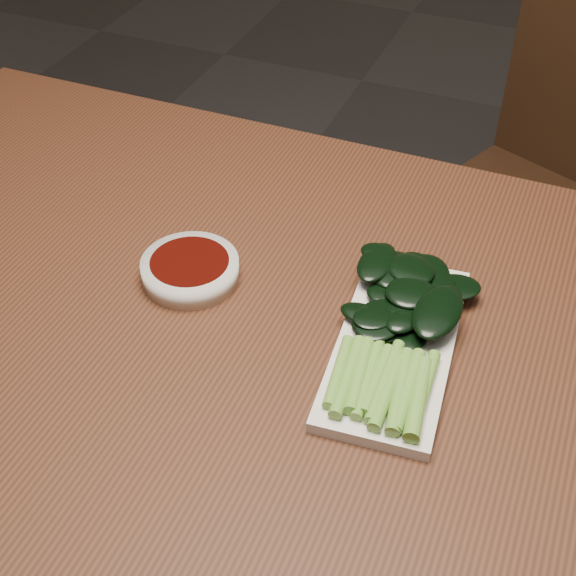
{
  "coord_description": "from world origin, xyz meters",
  "views": [
    {
      "loc": [
        0.23,
        -0.58,
        1.37
      ],
      "look_at": [
        -0.04,
        0.06,
        0.76
      ],
      "focal_mm": 50.0,
      "sensor_mm": 36.0,
      "label": 1
    }
  ],
  "objects_px": {
    "table": "(298,379)",
    "sauce_bowl": "(190,269)",
    "chair_far": "(559,192)",
    "serving_plate": "(395,346)",
    "gai_lan": "(401,316)"
  },
  "relations": [
    {
      "from": "table",
      "to": "sauce_bowl",
      "type": "bearing_deg",
      "value": 165.7
    },
    {
      "from": "gai_lan",
      "to": "table",
      "type": "bearing_deg",
      "value": -155.5
    },
    {
      "from": "chair_far",
      "to": "sauce_bowl",
      "type": "distance_m",
      "value": 0.89
    },
    {
      "from": "sauce_bowl",
      "to": "serving_plate",
      "type": "bearing_deg",
      "value": -4.56
    },
    {
      "from": "table",
      "to": "gai_lan",
      "type": "xyz_separation_m",
      "value": [
        0.1,
        0.05,
        0.1
      ]
    },
    {
      "from": "chair_far",
      "to": "gai_lan",
      "type": "bearing_deg",
      "value": -75.7
    },
    {
      "from": "table",
      "to": "gai_lan",
      "type": "distance_m",
      "value": 0.15
    },
    {
      "from": "chair_far",
      "to": "sauce_bowl",
      "type": "bearing_deg",
      "value": -92.85
    },
    {
      "from": "table",
      "to": "serving_plate",
      "type": "distance_m",
      "value": 0.13
    },
    {
      "from": "table",
      "to": "chair_far",
      "type": "bearing_deg",
      "value": 74.67
    },
    {
      "from": "table",
      "to": "gai_lan",
      "type": "bearing_deg",
      "value": 24.5
    },
    {
      "from": "table",
      "to": "chair_far",
      "type": "height_order",
      "value": "chair_far"
    },
    {
      "from": "table",
      "to": "serving_plate",
      "type": "height_order",
      "value": "serving_plate"
    },
    {
      "from": "chair_far",
      "to": "table",
      "type": "bearing_deg",
      "value": -82.11
    },
    {
      "from": "table",
      "to": "serving_plate",
      "type": "relative_size",
      "value": 5.03
    }
  ]
}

